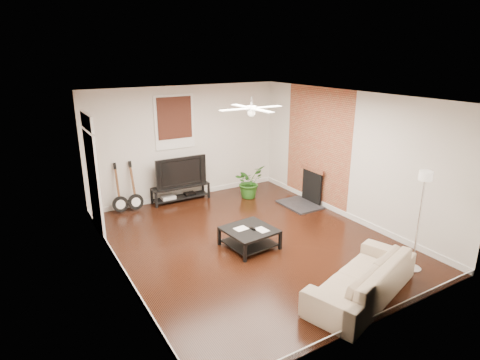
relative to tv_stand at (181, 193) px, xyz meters
name	(u,v)px	position (x,y,z in m)	size (l,w,h in m)	color
room	(251,173)	(0.31, -2.78, 1.20)	(5.01, 6.01, 2.81)	black
brick_accent	(317,147)	(2.79, -1.78, 1.20)	(0.02, 2.20, 2.80)	#AA5336
fireplace	(306,186)	(2.51, -1.78, 0.26)	(0.80, 1.10, 0.92)	black
window_back	(175,122)	(0.01, 0.19, 1.75)	(1.00, 0.06, 1.30)	black
door_left	(94,175)	(-2.15, -0.88, 1.05)	(0.08, 1.00, 2.50)	white
tv_stand	(181,193)	(0.00, 0.00, 0.00)	(1.43, 0.38, 0.40)	black
tv	(179,171)	(0.00, 0.02, 0.57)	(1.28, 0.17, 0.74)	black
coffee_table	(249,238)	(0.15, -2.99, -0.02)	(0.88, 0.88, 0.37)	black
sofa	(362,277)	(0.77, -5.21, 0.11)	(2.16, 0.84, 0.63)	#BBAB8C
floor_lamp	(419,222)	(2.12, -5.11, 0.68)	(0.29, 0.29, 1.76)	white
potted_plant	(249,182)	(1.60, -0.64, 0.21)	(0.74, 0.64, 0.82)	#26601B
guitar_left	(119,189)	(-1.51, -0.03, 0.39)	(0.36, 0.26, 1.18)	black
guitar_right	(134,187)	(-1.16, -0.06, 0.39)	(0.36, 0.26, 1.18)	black
ceiling_fan	(251,108)	(0.31, -2.78, 2.40)	(1.24, 1.24, 0.32)	white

